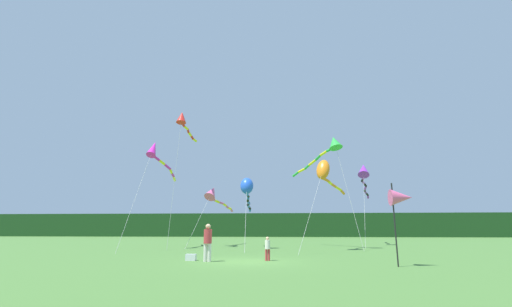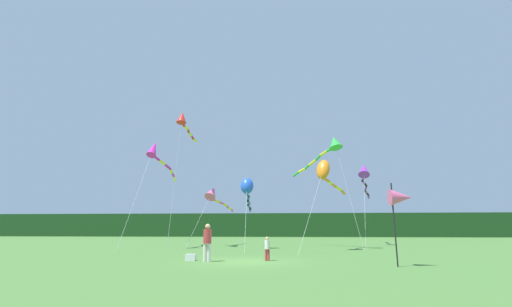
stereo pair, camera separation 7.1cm
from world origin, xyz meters
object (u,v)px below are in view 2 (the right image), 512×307
at_px(kite_green, 330,147).
at_px(kite_rainbow, 214,194).
at_px(kite_orange, 325,172).
at_px(kite_blue, 247,188).
at_px(kite_red, 183,121).
at_px(kite_magenta, 157,154).
at_px(person_child, 267,247).
at_px(person_adult, 207,240).
at_px(cooler_box, 191,257).
at_px(kite_purple, 364,173).
at_px(banner_flag_pole, 401,198).

bearing_deg(kite_green, kite_rainbow, 160.41).
xyz_separation_m(kite_orange, kite_blue, (-5.82, 1.56, -0.94)).
bearing_deg(kite_red, kite_green, -0.07).
relative_size(kite_blue, kite_magenta, 0.83).
height_order(person_child, kite_green, kite_green).
bearing_deg(kite_magenta, person_adult, -55.98).
distance_m(person_adult, kite_red, 14.81).
relative_size(person_adult, cooler_box, 3.56).
distance_m(cooler_box, kite_purple, 20.73).
bearing_deg(kite_orange, person_adult, -127.72).
distance_m(person_child, kite_magenta, 14.46).
relative_size(cooler_box, kite_magenta, 0.05).
height_order(person_adult, banner_flag_pole, banner_flag_pole).
bearing_deg(person_child, kite_red, 127.57).
relative_size(kite_green, kite_red, 0.79).
bearing_deg(banner_flag_pole, person_child, 159.03).
bearing_deg(kite_blue, kite_green, 3.59).
bearing_deg(kite_orange, kite_green, 69.33).
relative_size(person_adult, banner_flag_pole, 0.51).
distance_m(kite_purple, kite_magenta, 18.77).
relative_size(kite_orange, kite_blue, 0.96).
xyz_separation_m(cooler_box, kite_rainbow, (-1.79, 13.53, 4.34)).
relative_size(banner_flag_pole, kite_rainbow, 0.40).
distance_m(kite_green, kite_red, 12.28).
distance_m(kite_blue, kite_red, 7.94).
relative_size(banner_flag_pole, kite_purple, 0.32).
relative_size(kite_orange, kite_purple, 0.75).
bearing_deg(kite_blue, person_child, -77.70).
bearing_deg(kite_red, kite_blue, -4.46).
distance_m(kite_orange, kite_red, 12.42).
height_order(cooler_box, kite_orange, kite_orange).
xyz_separation_m(kite_orange, kite_green, (0.74, 1.97, 2.33)).
bearing_deg(person_adult, kite_purple, 55.47).
distance_m(person_adult, kite_blue, 10.71).
height_order(kite_blue, kite_purple, kite_purple).
bearing_deg(kite_rainbow, kite_magenta, -130.38).
distance_m(cooler_box, kite_rainbow, 14.32).
xyz_separation_m(kite_blue, kite_green, (6.56, 0.41, 3.28)).
xyz_separation_m(person_adult, kite_blue, (0.76, 10.06, 3.60)).
height_order(person_child, kite_purple, kite_purple).
bearing_deg(kite_orange, cooler_box, -133.11).
bearing_deg(kite_orange, kite_red, 170.03).
distance_m(cooler_box, kite_magenta, 12.85).
distance_m(kite_orange, kite_rainbow, 10.85).
relative_size(person_adult, kite_rainbow, 0.20).
distance_m(kite_blue, kite_rainbow, 5.27).
bearing_deg(kite_magenta, cooler_box, -58.52).
bearing_deg(person_child, kite_magenta, 136.30).
relative_size(person_child, kite_blue, 0.14).
distance_m(kite_purple, kite_green, 6.93).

